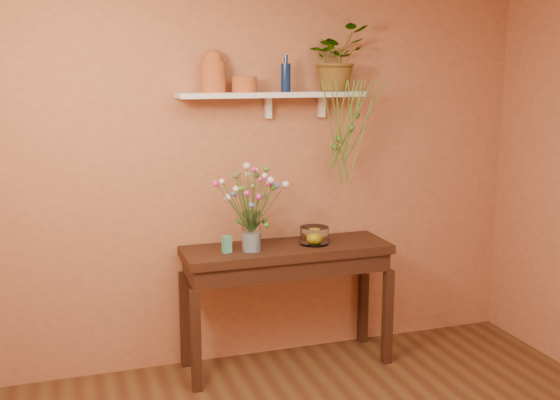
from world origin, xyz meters
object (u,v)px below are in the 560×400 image
object	(u,v)px
terracotta_jug	(213,72)
glass_vase	(251,234)
blue_bottle	(286,77)
spider_plant	(336,58)
sideboard	(287,263)
bouquet	(253,192)
glass_bowl	(314,236)

from	to	relation	value
terracotta_jug	glass_vase	world-z (taller)	terracotta_jug
terracotta_jug	blue_bottle	bearing A→B (deg)	-5.18
terracotta_jug	spider_plant	world-z (taller)	spider_plant
sideboard	blue_bottle	xyz separation A→B (m)	(0.03, 0.10, 1.29)
spider_plant	glass_vase	xyz separation A→B (m)	(-0.67, -0.18, -1.17)
bouquet	glass_bowl	world-z (taller)	bouquet
glass_vase	bouquet	size ratio (longest dim) A/B	0.52
blue_bottle	spider_plant	distance (m)	0.40
sideboard	glass_bowl	distance (m)	0.27
sideboard	blue_bottle	distance (m)	1.29
blue_bottle	terracotta_jug	bearing A→B (deg)	174.82
sideboard	glass_bowl	xyz separation A→B (m)	(0.20, -0.01, 0.18)
terracotta_jug	bouquet	bearing A→B (deg)	-44.09
sideboard	terracotta_jug	distance (m)	1.41
bouquet	glass_bowl	xyz separation A→B (m)	(0.46, 0.04, -0.35)
terracotta_jug	glass_bowl	bearing A→B (deg)	-13.54
terracotta_jug	bouquet	xyz separation A→B (m)	(0.21, -0.20, -0.79)
bouquet	glass_vase	bearing A→B (deg)	133.23
glass_vase	glass_bowl	size ratio (longest dim) A/B	1.31
blue_bottle	glass_bowl	distance (m)	1.12
glass_vase	bouquet	world-z (taller)	bouquet
glass_bowl	glass_vase	bearing A→B (deg)	-176.12
sideboard	glass_vase	world-z (taller)	glass_vase
sideboard	bouquet	size ratio (longest dim) A/B	2.83
spider_plant	bouquet	bearing A→B (deg)	-164.44
spider_plant	blue_bottle	bearing A→B (deg)	-175.88
spider_plant	bouquet	distance (m)	1.12
sideboard	spider_plant	world-z (taller)	spider_plant
blue_bottle	glass_vase	bearing A→B (deg)	-153.34
sideboard	spider_plant	xyz separation A→B (m)	(0.40, 0.13, 1.41)
sideboard	spider_plant	size ratio (longest dim) A/B	3.18
sideboard	glass_vase	xyz separation A→B (m)	(-0.27, -0.05, 0.24)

